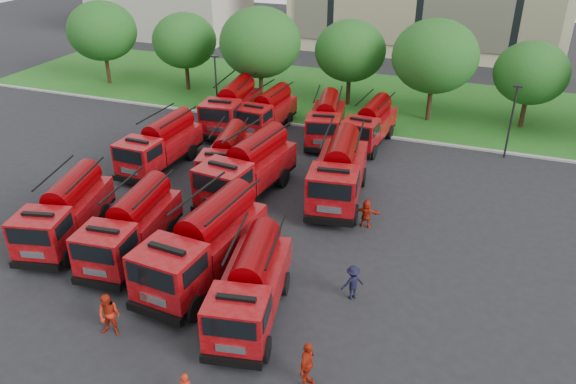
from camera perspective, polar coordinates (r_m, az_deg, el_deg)
name	(u,v)px	position (r m, az deg, el deg)	size (l,w,h in m)	color
ground	(242,255)	(28.49, -4.69, -6.36)	(140.00, 140.00, 0.00)	black
lawn	(364,99)	(50.87, 7.76, 9.36)	(70.00, 16.00, 0.12)	#185215
curb	(339,130)	(43.46, 5.24, 6.25)	(70.00, 0.30, 0.14)	gray
tree_0	(102,31)	(56.28, -18.37, 15.27)	(6.30, 6.30, 7.70)	#382314
tree_1	(184,41)	(52.72, -10.48, 14.88)	(5.71, 5.71, 6.98)	#382314
tree_2	(260,42)	(47.67, -2.85, 14.94)	(6.72, 6.72, 8.22)	#382314
tree_3	(350,51)	(47.95, 6.34, 14.06)	(5.88, 5.88, 7.19)	#382314
tree_4	(435,56)	(45.21, 14.71, 13.20)	(6.55, 6.55, 8.01)	#382314
tree_5	(531,73)	(46.25, 23.47, 11.03)	(5.46, 5.46, 6.68)	#382314
lamp_post_0	(216,84)	(45.39, -7.31, 10.87)	(0.60, 0.25, 5.11)	black
lamp_post_1	(512,118)	(40.59, 21.77, 7.03)	(0.60, 0.25, 5.11)	black
fire_truck_0	(66,211)	(31.12, -21.65, -1.82)	(3.92, 7.33, 3.17)	black
fire_truck_1	(131,226)	(28.71, -15.61, -3.33)	(3.13, 7.20, 3.18)	black
fire_truck_2	(204,244)	(26.21, -8.54, -5.23)	(3.42, 8.07, 3.58)	black
fire_truck_3	(251,285)	(23.80, -3.79, -9.45)	(3.58, 7.17, 3.12)	black
fire_truck_4	(161,144)	(37.70, -12.81, 4.73)	(2.77, 7.11, 3.20)	black
fire_truck_5	(227,156)	(35.66, -6.26, 3.67)	(3.45, 6.71, 2.91)	black
fire_truck_6	(248,168)	(33.13, -4.07, 2.41)	(3.61, 8.06, 3.55)	black
fire_truck_7	(339,171)	(32.82, 5.20, 2.09)	(3.75, 8.05, 3.53)	black
fire_truck_8	(232,107)	(43.56, -5.69, 8.62)	(3.41, 7.79, 3.44)	black
fire_truck_9	(267,111)	(43.08, -2.12, 8.20)	(2.74, 6.71, 2.99)	black
fire_truck_10	(326,120)	(41.29, 3.90, 7.33)	(3.61, 7.09, 3.08)	black
fire_truck_11	(370,124)	(40.85, 8.31, 6.83)	(2.86, 6.83, 3.03)	black
firefighter_1	(113,334)	(24.92, -17.39, -13.57)	(0.95, 0.52, 1.95)	#9E1D0C
firefighter_2	(307,384)	(21.92, 1.92, -18.94)	(1.15, 0.65, 1.95)	#9E1D0C
firefighter_3	(352,297)	(25.81, 6.49, -10.59)	(1.08, 0.56, 1.67)	black
firefighter_4	(117,229)	(31.83, -17.02, -3.64)	(0.77, 0.50, 1.58)	black
firefighter_5	(365,226)	(31.01, 7.86, -3.45)	(1.50, 0.65, 1.61)	#9E1D0C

